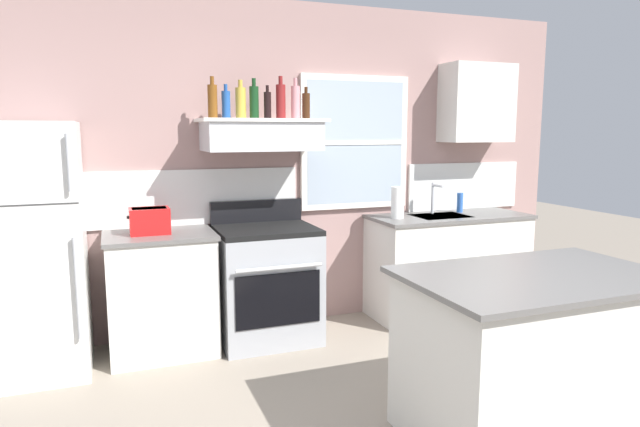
{
  "coord_description": "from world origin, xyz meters",
  "views": [
    {
      "loc": [
        -1.37,
        -2.27,
        1.66
      ],
      "look_at": [
        -0.05,
        1.2,
        1.1
      ],
      "focal_mm": 31.22,
      "sensor_mm": 36.0,
      "label": 1
    }
  ],
  "objects_px": {
    "bottle_blue_liqueur": "(226,104)",
    "bottle_rose_pink": "(295,102)",
    "paper_towel_roll": "(397,202)",
    "bottle_amber_wine": "(213,101)",
    "bottle_champagne_gold_foil": "(241,102)",
    "bottle_balsamic_dark": "(268,105)",
    "refrigerator": "(29,251)",
    "bottle_red_label_wine": "(281,101)",
    "bottle_brown_stout": "(306,105)",
    "toaster": "(150,220)",
    "kitchen_island": "(534,356)",
    "bottle_dark_green_wine": "(254,102)",
    "dish_soap_bottle": "(460,203)",
    "stove_range": "(267,283)"
  },
  "relations": [
    {
      "from": "bottle_red_label_wine",
      "to": "bottle_brown_stout",
      "type": "height_order",
      "value": "bottle_red_label_wine"
    },
    {
      "from": "stove_range",
      "to": "kitchen_island",
      "type": "relative_size",
      "value": 0.78
    },
    {
      "from": "bottle_champagne_gold_foil",
      "to": "refrigerator",
      "type": "bearing_deg",
      "value": -174.02
    },
    {
      "from": "toaster",
      "to": "bottle_red_label_wine",
      "type": "relative_size",
      "value": 0.92
    },
    {
      "from": "bottle_amber_wine",
      "to": "bottle_rose_pink",
      "type": "distance_m",
      "value": 0.64
    },
    {
      "from": "bottle_dark_green_wine",
      "to": "bottle_red_label_wine",
      "type": "relative_size",
      "value": 0.94
    },
    {
      "from": "bottle_amber_wine",
      "to": "bottle_red_label_wine",
      "type": "bearing_deg",
      "value": -4.72
    },
    {
      "from": "bottle_amber_wine",
      "to": "bottle_blue_liqueur",
      "type": "height_order",
      "value": "bottle_amber_wine"
    },
    {
      "from": "refrigerator",
      "to": "paper_towel_roll",
      "type": "distance_m",
      "value": 2.83
    },
    {
      "from": "bottle_red_label_wine",
      "to": "bottle_balsamic_dark",
      "type": "bearing_deg",
      "value": 176.4
    },
    {
      "from": "bottle_blue_liqueur",
      "to": "paper_towel_roll",
      "type": "height_order",
      "value": "bottle_blue_liqueur"
    },
    {
      "from": "stove_range",
      "to": "kitchen_island",
      "type": "xyz_separation_m",
      "value": [
        0.96,
        -1.89,
        -0.01
      ]
    },
    {
      "from": "dish_soap_bottle",
      "to": "kitchen_island",
      "type": "relative_size",
      "value": 0.13
    },
    {
      "from": "toaster",
      "to": "bottle_champagne_gold_foil",
      "type": "bearing_deg",
      "value": 8.26
    },
    {
      "from": "bottle_amber_wine",
      "to": "bottle_balsamic_dark",
      "type": "bearing_deg",
      "value": -5.0
    },
    {
      "from": "bottle_dark_green_wine",
      "to": "dish_soap_bottle",
      "type": "xyz_separation_m",
      "value": [
        1.93,
        0.02,
        -0.87
      ]
    },
    {
      "from": "bottle_dark_green_wine",
      "to": "bottle_brown_stout",
      "type": "height_order",
      "value": "bottle_dark_green_wine"
    },
    {
      "from": "refrigerator",
      "to": "bottle_red_label_wine",
      "type": "bearing_deg",
      "value": 2.57
    },
    {
      "from": "stove_range",
      "to": "paper_towel_roll",
      "type": "height_order",
      "value": "paper_towel_roll"
    },
    {
      "from": "stove_range",
      "to": "bottle_blue_liqueur",
      "type": "height_order",
      "value": "bottle_blue_liqueur"
    },
    {
      "from": "bottle_brown_stout",
      "to": "kitchen_island",
      "type": "height_order",
      "value": "bottle_brown_stout"
    },
    {
      "from": "dish_soap_bottle",
      "to": "bottle_dark_green_wine",
      "type": "bearing_deg",
      "value": -179.37
    },
    {
      "from": "bottle_balsamic_dark",
      "to": "paper_towel_roll",
      "type": "relative_size",
      "value": 0.93
    },
    {
      "from": "bottle_champagne_gold_foil",
      "to": "bottle_brown_stout",
      "type": "height_order",
      "value": "bottle_champagne_gold_foil"
    },
    {
      "from": "bottle_red_label_wine",
      "to": "bottle_brown_stout",
      "type": "distance_m",
      "value": 0.2
    },
    {
      "from": "bottle_red_label_wine",
      "to": "paper_towel_roll",
      "type": "distance_m",
      "value": 1.32
    },
    {
      "from": "bottle_champagne_gold_foil",
      "to": "kitchen_island",
      "type": "relative_size",
      "value": 0.21
    },
    {
      "from": "toaster",
      "to": "kitchen_island",
      "type": "relative_size",
      "value": 0.21
    },
    {
      "from": "bottle_champagne_gold_foil",
      "to": "bottle_balsamic_dark",
      "type": "relative_size",
      "value": 1.16
    },
    {
      "from": "bottle_champagne_gold_foil",
      "to": "kitchen_island",
      "type": "xyz_separation_m",
      "value": [
        1.11,
        -2.02,
        -1.41
      ]
    },
    {
      "from": "refrigerator",
      "to": "bottle_red_label_wine",
      "type": "distance_m",
      "value": 2.07
    },
    {
      "from": "bottle_brown_stout",
      "to": "stove_range",
      "type": "bearing_deg",
      "value": -173.35
    },
    {
      "from": "bottle_amber_wine",
      "to": "paper_towel_roll",
      "type": "height_order",
      "value": "bottle_amber_wine"
    },
    {
      "from": "bottle_brown_stout",
      "to": "bottle_champagne_gold_foil",
      "type": "bearing_deg",
      "value": 169.34
    },
    {
      "from": "bottle_blue_liqueur",
      "to": "paper_towel_roll",
      "type": "relative_size",
      "value": 0.95
    },
    {
      "from": "bottle_blue_liqueur",
      "to": "bottle_rose_pink",
      "type": "distance_m",
      "value": 0.53
    },
    {
      "from": "paper_towel_roll",
      "to": "dish_soap_bottle",
      "type": "xyz_separation_m",
      "value": [
        0.7,
        0.1,
        -0.04
      ]
    },
    {
      "from": "stove_range",
      "to": "bottle_rose_pink",
      "type": "distance_m",
      "value": 1.44
    },
    {
      "from": "paper_towel_roll",
      "to": "bottle_rose_pink",
      "type": "bearing_deg",
      "value": 179.6
    },
    {
      "from": "bottle_red_label_wine",
      "to": "bottle_rose_pink",
      "type": "relative_size",
      "value": 1.04
    },
    {
      "from": "bottle_red_label_wine",
      "to": "dish_soap_bottle",
      "type": "xyz_separation_m",
      "value": [
        1.73,
        0.08,
        -0.88
      ]
    },
    {
      "from": "toaster",
      "to": "bottle_blue_liqueur",
      "type": "height_order",
      "value": "bottle_blue_liqueur"
    },
    {
      "from": "bottle_brown_stout",
      "to": "dish_soap_bottle",
      "type": "bearing_deg",
      "value": 3.61
    },
    {
      "from": "bottle_red_label_wine",
      "to": "toaster",
      "type": "bearing_deg",
      "value": -178.46
    },
    {
      "from": "bottle_champagne_gold_foil",
      "to": "bottle_balsamic_dark",
      "type": "bearing_deg",
      "value": -19.98
    },
    {
      "from": "bottle_champagne_gold_foil",
      "to": "bottle_brown_stout",
      "type": "xyz_separation_m",
      "value": [
        0.5,
        -0.09,
        -0.02
      ]
    },
    {
      "from": "bottle_amber_wine",
      "to": "paper_towel_roll",
      "type": "xyz_separation_m",
      "value": [
        1.54,
        -0.06,
        -0.83
      ]
    },
    {
      "from": "toaster",
      "to": "kitchen_island",
      "type": "distance_m",
      "value": 2.71
    },
    {
      "from": "bottle_amber_wine",
      "to": "toaster",
      "type": "bearing_deg",
      "value": -171.93
    },
    {
      "from": "bottle_dark_green_wine",
      "to": "kitchen_island",
      "type": "bearing_deg",
      "value": -63.24
    }
  ]
}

